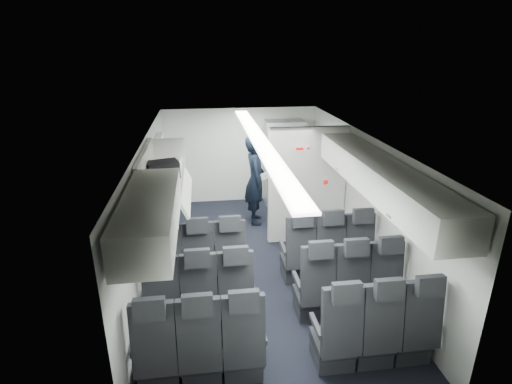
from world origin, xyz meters
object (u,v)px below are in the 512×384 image
object	(u,v)px
flight_attendant	(255,180)
carry_on_bag	(163,170)
seat_row_mid	(275,294)
boarding_door	(162,185)
galley_unit	(284,163)
seat_row_rear	(290,342)
seat_row_front	(264,259)

from	to	relation	value
flight_attendant	carry_on_bag	world-z (taller)	carry_on_bag
seat_row_mid	boarding_door	distance (m)	3.45
seat_row_mid	galley_unit	world-z (taller)	galley_unit
seat_row_rear	boarding_door	size ratio (longest dim) A/B	1.79
boarding_door	seat_row_rear	bearing A→B (deg)	-67.13
galley_unit	seat_row_rear	bearing A→B (deg)	-100.65
seat_row_front	seat_row_mid	distance (m)	0.90
flight_attendant	seat_row_rear	bearing A→B (deg)	-179.66
galley_unit	boarding_door	xyz separation A→B (m)	(-2.59, -1.17, 0.00)
boarding_door	galley_unit	bearing A→B (deg)	24.28
seat_row_rear	galley_unit	size ratio (longest dim) A/B	1.75
seat_row_front	carry_on_bag	distance (m)	2.00
galley_unit	boarding_door	distance (m)	2.84
seat_row_front	flight_attendant	world-z (taller)	flight_attendant
seat_row_front	flight_attendant	size ratio (longest dim) A/B	1.84
flight_attendant	carry_on_bag	size ratio (longest dim) A/B	4.25
seat_row_front	seat_row_mid	world-z (taller)	same
seat_row_rear	carry_on_bag	world-z (taller)	carry_on_bag
carry_on_bag	boarding_door	bearing A→B (deg)	80.45
seat_row_mid	galley_unit	distance (m)	4.30
seat_row_mid	seat_row_rear	size ratio (longest dim) A/B	1.00
seat_row_mid	boarding_door	size ratio (longest dim) A/B	1.79
seat_row_rear	seat_row_mid	bearing A→B (deg)	90.00
carry_on_bag	flight_attendant	bearing A→B (deg)	34.04
seat_row_rear	galley_unit	distance (m)	5.17
seat_row_mid	galley_unit	xyz separation A→B (m)	(0.95, 4.15, 0.55)
flight_attendant	carry_on_bag	xyz separation A→B (m)	(-1.59, -1.94, 0.87)
seat_row_mid	flight_attendant	size ratio (longest dim) A/B	1.84
seat_row_mid	seat_row_rear	world-z (taller)	same
boarding_door	carry_on_bag	distance (m)	1.96
seat_row_front	flight_attendant	xyz separation A→B (m)	(0.17, 2.26, 0.50)
galley_unit	carry_on_bag	size ratio (longest dim) A/B	4.45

